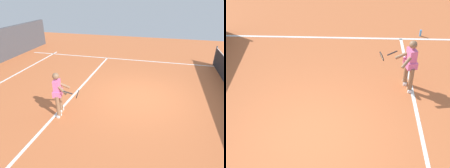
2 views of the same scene
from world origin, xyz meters
The scene contains 5 objects.
ground_plane centered at (0.00, 0.00, 0.00)m, with size 23.57×23.57×0.00m, color #C66638.
service_line_marking centered at (0.00, -2.70, 0.00)m, with size 9.42×0.10×0.01m, color white.
sideline_right_marking centered at (4.71, 0.00, 0.00)m, with size 0.10×16.13×0.01m, color white.
tennis_player centered at (1.94, -2.53, 0.85)m, with size 0.67×1.06×1.55m.
water_bottle centered at (4.94, -3.41, 0.12)m, with size 0.07×0.07×0.24m, color #4C9EE5.
Camera 2 is at (-5.90, -0.85, 6.16)m, focal length 54.89 mm.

